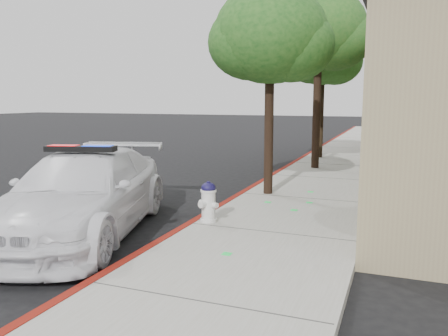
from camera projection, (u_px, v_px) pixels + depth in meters
ground at (187, 230)px, 8.67m from camera, size 120.00×120.00×0.00m
sidewalk at (302, 201)px, 10.85m from camera, size 3.20×60.00×0.15m
red_curb at (241, 196)px, 11.40m from camera, size 0.14×60.00×0.16m
police_car at (83, 193)px, 8.36m from camera, size 3.53×5.68×1.66m
fire_hydrant at (208, 201)px, 8.68m from camera, size 0.45×0.39×0.78m
street_tree_near at (270, 39)px, 10.78m from camera, size 3.00×2.74×5.01m
street_tree_mid at (320, 33)px, 14.94m from camera, size 3.40×3.12×5.95m
street_tree_far at (323, 58)px, 17.77m from camera, size 3.00×2.76×5.22m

